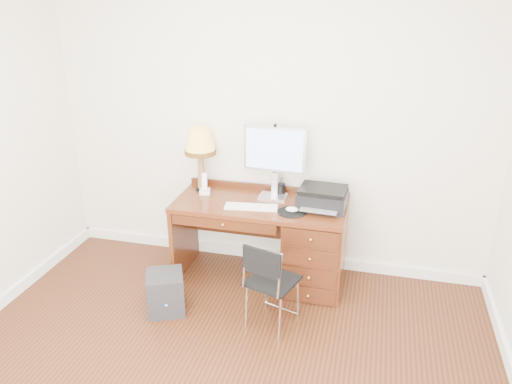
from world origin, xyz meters
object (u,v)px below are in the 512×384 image
(desk, at_px, (295,241))
(leg_lamp, at_px, (200,145))
(phone, at_px, (205,188))
(monitor, at_px, (274,153))
(equipment_box, at_px, (166,292))
(printer, at_px, (323,198))
(chair, at_px, (271,278))

(desk, distance_m, leg_lamp, 1.21)
(desk, height_order, phone, phone)
(monitor, relative_size, equipment_box, 1.87)
(desk, relative_size, equipment_box, 4.39)
(leg_lamp, bearing_deg, printer, -6.48)
(monitor, bearing_deg, desk, -31.89)
(desk, distance_m, monitor, 0.80)
(desk, relative_size, chair, 2.01)
(desk, xyz_separation_m, equipment_box, (-0.95, -0.70, -0.24))
(desk, distance_m, equipment_box, 1.20)
(monitor, bearing_deg, phone, -166.66)
(monitor, xyz_separation_m, equipment_box, (-0.71, -0.87, -0.98))
(monitor, relative_size, chair, 0.86)
(phone, bearing_deg, desk, -20.05)
(leg_lamp, bearing_deg, phone, -55.53)
(phone, bearing_deg, monitor, -5.95)
(chair, bearing_deg, desk, 102.00)
(monitor, height_order, chair, monitor)
(printer, relative_size, chair, 0.56)
(chair, xyz_separation_m, equipment_box, (-0.89, 0.01, -0.28))
(chair, distance_m, equipment_box, 0.93)
(phone, relative_size, equipment_box, 0.57)
(monitor, bearing_deg, chair, -74.40)
(leg_lamp, height_order, equipment_box, leg_lamp)
(leg_lamp, height_order, chair, leg_lamp)
(printer, height_order, leg_lamp, leg_lamp)
(desk, distance_m, phone, 0.95)
(monitor, distance_m, equipment_box, 1.49)
(monitor, xyz_separation_m, chair, (0.18, -0.89, -0.70))
(monitor, relative_size, phone, 3.28)
(monitor, bearing_deg, equipment_box, -124.88)
(desk, bearing_deg, phone, 174.90)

